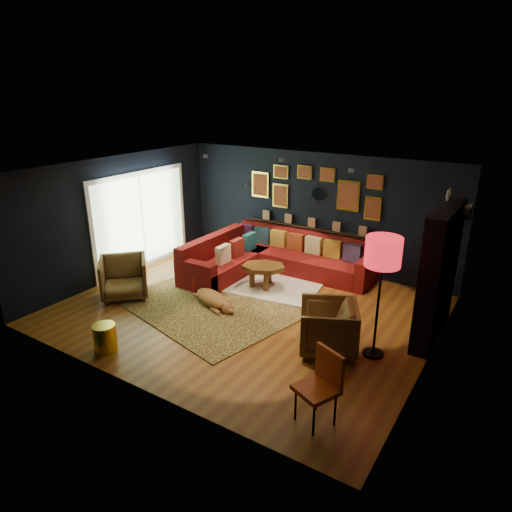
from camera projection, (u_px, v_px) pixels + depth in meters
The scene contains 20 objects.
floor at pixel (246, 310), 8.51m from camera, with size 6.50×6.50×0.00m, color brown.
room_walls at pixel (246, 228), 7.96m from camera, with size 6.50×6.50×6.50m.
sectional at pixel (268, 259), 10.14m from camera, with size 3.41×2.69×0.86m.
ledge at pixel (312, 228), 10.31m from camera, with size 3.20×0.12×0.04m, color black.
gallery_wall at pixel (314, 189), 10.04m from camera, with size 3.15×0.04×1.02m.
sunburst_mirror at pixel (318, 194), 10.02m from camera, with size 0.47×0.16×0.47m.
fireplace at pixel (437, 279), 7.30m from camera, with size 0.31×1.60×2.20m.
deer_head at pixel (456, 210), 7.32m from camera, with size 0.50×0.28×0.45m.
sliding_door at pixel (142, 220), 10.23m from camera, with size 0.06×2.80×2.20m.
ceiling_spots at pixel (270, 166), 8.25m from camera, with size 3.30×2.50×0.06m.
shag_rug at pixel (265, 281), 9.72m from camera, with size 2.36×1.72×0.03m, color white.
leopard_rug at pixel (206, 306), 8.62m from camera, with size 3.20×2.29×0.02m, color tan.
coffee_table at pixel (263, 269), 9.35m from camera, with size 1.11×1.00×0.46m.
pouf at pixel (201, 281), 9.32m from camera, with size 0.47×0.47×0.31m, color maroon.
armchair_left at pixel (124, 276), 8.92m from camera, with size 0.86×0.81×0.89m, color #A17639.
armchair_right at pixel (328, 325), 7.07m from camera, with size 0.86×0.80×0.88m, color #A17639.
gold_stool at pixel (105, 338), 7.12m from camera, with size 0.36×0.36×0.45m, color yellow.
orange_chair at pixel (322, 381), 5.51m from camera, with size 0.60×0.60×0.96m.
floor_lamp at pixel (383, 256), 6.53m from camera, with size 0.53×0.53×1.92m.
dog at pixel (211, 296), 8.61m from camera, with size 1.19×0.59×0.38m, color #A06F39, non-canonical shape.
Camera 1 is at (4.26, -6.33, 3.90)m, focal length 32.00 mm.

